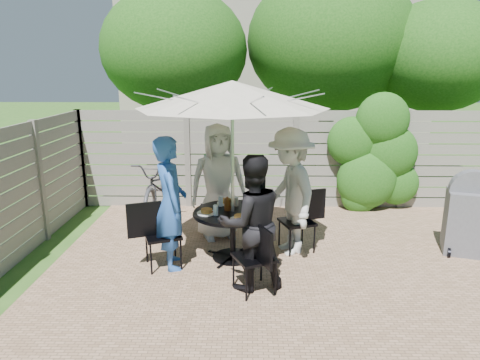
{
  "coord_description": "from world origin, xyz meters",
  "views": [
    {
      "loc": [
        -0.88,
        -4.81,
        2.55
      ],
      "look_at": [
        -0.98,
        0.88,
        1.08
      ],
      "focal_mm": 32.0,
      "sensor_mm": 36.0,
      "label": 1
    }
  ],
  "objects_px": {
    "chair_back": "(217,218)",
    "chair_front": "(255,271)",
    "person_left": "(171,203)",
    "glass_left": "(216,210)",
    "plate_right": "(258,207)",
    "glass_front": "(246,211)",
    "chair_left": "(162,248)",
    "chair_right": "(298,233)",
    "plate_extra": "(252,215)",
    "bicycle": "(160,186)",
    "person_back": "(218,182)",
    "person_front": "(251,223)",
    "patio_table": "(233,226)",
    "umbrella": "(232,95)",
    "plate_left": "(207,212)",
    "plate_back": "(226,202)",
    "person_right": "(290,192)",
    "glass_back": "(221,201)",
    "syrup_jug": "(227,205)",
    "bbq_grill": "(469,217)",
    "coffee_cup": "(235,202)",
    "plate_front": "(240,218)"
  },
  "relations": [
    {
      "from": "chair_front",
      "to": "plate_right",
      "type": "height_order",
      "value": "chair_front"
    },
    {
      "from": "chair_right",
      "to": "chair_front",
      "type": "bearing_deg",
      "value": 42.89
    },
    {
      "from": "person_front",
      "to": "bicycle",
      "type": "xyz_separation_m",
      "value": [
        -1.62,
        2.71,
        -0.31
      ]
    },
    {
      "from": "person_back",
      "to": "person_front",
      "type": "relative_size",
      "value": 1.09
    },
    {
      "from": "patio_table",
      "to": "plate_extra",
      "type": "bearing_deg",
      "value": -41.88
    },
    {
      "from": "glass_left",
      "to": "glass_front",
      "type": "xyz_separation_m",
      "value": [
        0.39,
        -0.04,
        0.0
      ]
    },
    {
      "from": "chair_right",
      "to": "plate_right",
      "type": "relative_size",
      "value": 3.48
    },
    {
      "from": "bicycle",
      "to": "bbq_grill",
      "type": "relative_size",
      "value": 1.59
    },
    {
      "from": "bbq_grill",
      "to": "coffee_cup",
      "type": "bearing_deg",
      "value": -162.59
    },
    {
      "from": "patio_table",
      "to": "person_left",
      "type": "distance_m",
      "value": 0.92
    },
    {
      "from": "plate_front",
      "to": "glass_back",
      "type": "distance_m",
      "value": 0.63
    },
    {
      "from": "person_right",
      "to": "bicycle",
      "type": "xyz_separation_m",
      "value": [
        -2.17,
        1.68,
        -0.39
      ]
    },
    {
      "from": "chair_left",
      "to": "person_front",
      "type": "relative_size",
      "value": 0.57
    },
    {
      "from": "glass_back",
      "to": "syrup_jug",
      "type": "relative_size",
      "value": 0.88
    },
    {
      "from": "person_front",
      "to": "plate_right",
      "type": "xyz_separation_m",
      "value": [
        0.1,
        0.9,
        -0.1
      ]
    },
    {
      "from": "chair_back",
      "to": "plate_right",
      "type": "xyz_separation_m",
      "value": [
        0.63,
        -0.82,
        0.45
      ]
    },
    {
      "from": "chair_back",
      "to": "bicycle",
      "type": "xyz_separation_m",
      "value": [
        -1.09,
        1.0,
        0.24
      ]
    },
    {
      "from": "patio_table",
      "to": "chair_front",
      "type": "height_order",
      "value": "chair_front"
    },
    {
      "from": "person_front",
      "to": "bbq_grill",
      "type": "xyz_separation_m",
      "value": [
        3.06,
        1.02,
        -0.26
      ]
    },
    {
      "from": "person_left",
      "to": "person_back",
      "type": "bearing_deg",
      "value": -45.0
    },
    {
      "from": "person_front",
      "to": "coffee_cup",
      "type": "distance_m",
      "value": 1.06
    },
    {
      "from": "plate_left",
      "to": "plate_extra",
      "type": "xyz_separation_m",
      "value": [
        0.6,
        -0.13,
        0.0
      ]
    },
    {
      "from": "plate_right",
      "to": "glass_front",
      "type": "xyz_separation_m",
      "value": [
        -0.17,
        -0.32,
        0.05
      ]
    },
    {
      "from": "umbrella",
      "to": "plate_left",
      "type": "distance_m",
      "value": 1.56
    },
    {
      "from": "plate_extra",
      "to": "bicycle",
      "type": "distance_m",
      "value": 2.72
    },
    {
      "from": "chair_front",
      "to": "umbrella",
      "type": "bearing_deg",
      "value": -7.34
    },
    {
      "from": "plate_right",
      "to": "glass_back",
      "type": "distance_m",
      "value": 0.53
    },
    {
      "from": "plate_left",
      "to": "plate_back",
      "type": "bearing_deg",
      "value": 62.16
    },
    {
      "from": "person_left",
      "to": "plate_right",
      "type": "bearing_deg",
      "value": -90.0
    },
    {
      "from": "patio_table",
      "to": "glass_front",
      "type": "xyz_separation_m",
      "value": [
        0.18,
        -0.22,
        0.28
      ]
    },
    {
      "from": "chair_left",
      "to": "person_left",
      "type": "relative_size",
      "value": 0.53
    },
    {
      "from": "chair_back",
      "to": "chair_right",
      "type": "bearing_deg",
      "value": 43.79
    },
    {
      "from": "chair_back",
      "to": "chair_front",
      "type": "height_order",
      "value": "chair_back"
    },
    {
      "from": "glass_left",
      "to": "bicycle",
      "type": "xyz_separation_m",
      "value": [
        -1.16,
        2.1,
        -0.26
      ]
    },
    {
      "from": "glass_back",
      "to": "syrup_jug",
      "type": "bearing_deg",
      "value": -60.75
    },
    {
      "from": "person_back",
      "to": "coffee_cup",
      "type": "xyz_separation_m",
      "value": [
        0.28,
        -0.55,
        -0.14
      ]
    },
    {
      "from": "patio_table",
      "to": "chair_left",
      "type": "bearing_deg",
      "value": -162.78
    },
    {
      "from": "person_left",
      "to": "glass_left",
      "type": "height_order",
      "value": "person_left"
    },
    {
      "from": "person_left",
      "to": "chair_front",
      "type": "height_order",
      "value": "person_left"
    },
    {
      "from": "syrup_jug",
      "to": "bbq_grill",
      "type": "relative_size",
      "value": 0.13
    },
    {
      "from": "person_back",
      "to": "person_left",
      "type": "xyz_separation_m",
      "value": [
        -0.55,
        -1.04,
        -0.01
      ]
    },
    {
      "from": "umbrella",
      "to": "glass_back",
      "type": "height_order",
      "value": "umbrella"
    },
    {
      "from": "chair_left",
      "to": "glass_front",
      "type": "height_order",
      "value": "chair_left"
    },
    {
      "from": "person_right",
      "to": "plate_extra",
      "type": "distance_m",
      "value": 0.74
    },
    {
      "from": "chair_back",
      "to": "chair_front",
      "type": "distance_m",
      "value": 1.93
    },
    {
      "from": "person_right",
      "to": "glass_front",
      "type": "relative_size",
      "value": 12.85
    },
    {
      "from": "person_right",
      "to": "chair_left",
      "type": "bearing_deg",
      "value": -89.97
    },
    {
      "from": "plate_extra",
      "to": "plate_back",
      "type": "bearing_deg",
      "value": 122.41
    },
    {
      "from": "chair_back",
      "to": "glass_back",
      "type": "relative_size",
      "value": 6.55
    },
    {
      "from": "plate_front",
      "to": "syrup_jug",
      "type": "xyz_separation_m",
      "value": [
        -0.18,
        0.37,
        0.06
      ]
    }
  ]
}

